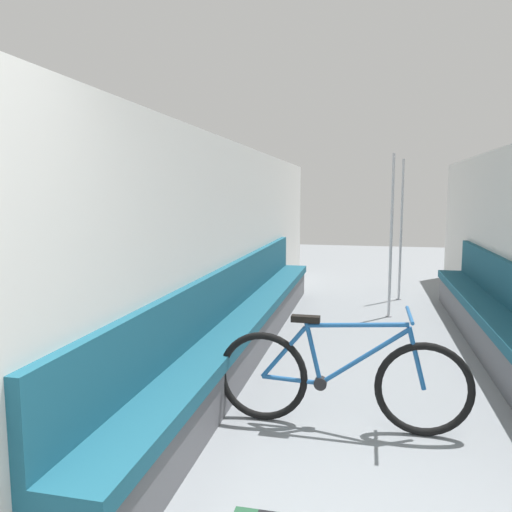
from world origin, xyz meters
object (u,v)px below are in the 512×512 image
(bicycle, at_px, (340,379))
(grab_pole_near, at_px, (391,239))
(grab_pole_far, at_px, (401,232))
(bench_seat_row_left, at_px, (245,324))
(bench_seat_row_right, at_px, (512,339))

(bicycle, height_order, grab_pole_near, grab_pole_near)
(grab_pole_near, bearing_deg, grab_pole_far, 80.44)
(bench_seat_row_left, height_order, grab_pole_near, grab_pole_near)
(bench_seat_row_right, relative_size, grab_pole_near, 2.99)
(bench_seat_row_left, xyz_separation_m, grab_pole_far, (1.69, 3.07, 0.73))
(bicycle, bearing_deg, grab_pole_far, 82.45)
(grab_pole_near, bearing_deg, bench_seat_row_right, -62.35)
(bench_seat_row_left, bearing_deg, bench_seat_row_right, 0.00)
(bench_seat_row_left, height_order, bicycle, bench_seat_row_left)
(bench_seat_row_right, height_order, grab_pole_near, grab_pole_near)
(bench_seat_row_left, bearing_deg, bicycle, -54.20)
(bench_seat_row_right, bearing_deg, bicycle, -135.71)
(bench_seat_row_right, relative_size, bicycle, 3.65)
(bicycle, distance_m, grab_pole_far, 4.61)
(grab_pole_far, bearing_deg, grab_pole_near, -99.56)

